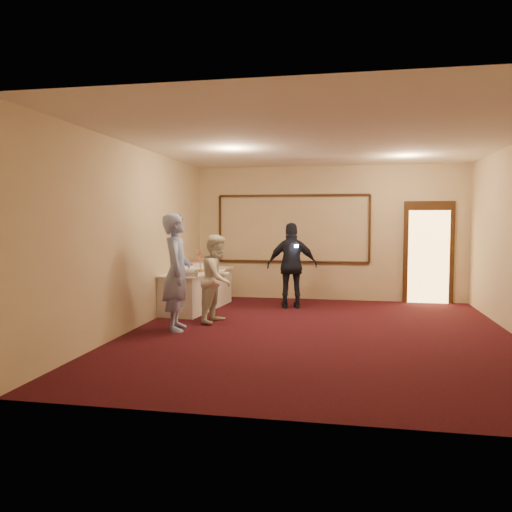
{
  "coord_description": "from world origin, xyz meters",
  "views": [
    {
      "loc": [
        0.45,
        -7.79,
        1.77
      ],
      "look_at": [
        -1.17,
        0.92,
        1.15
      ],
      "focal_mm": 35.0,
      "sensor_mm": 36.0,
      "label": 1
    }
  ],
  "objects": [
    {
      "name": "floor",
      "position": [
        0.0,
        0.0,
        0.0
      ],
      "size": [
        7.0,
        7.0,
        0.0
      ],
      "primitive_type": "plane",
      "color": "black",
      "rests_on": "ground"
    },
    {
      "name": "room_walls",
      "position": [
        0.0,
        0.0,
        2.03
      ],
      "size": [
        6.04,
        7.04,
        3.02
      ],
      "color": "beige",
      "rests_on": "floor"
    },
    {
      "name": "wall_molding",
      "position": [
        -0.8,
        3.47,
        1.6
      ],
      "size": [
        3.45,
        0.04,
        1.55
      ],
      "color": "#32210F",
      "rests_on": "room_walls"
    },
    {
      "name": "doorway",
      "position": [
        2.15,
        3.45,
        1.08
      ],
      "size": [
        1.05,
        0.07,
        2.2
      ],
      "color": "#32210F",
      "rests_on": "floor"
    },
    {
      "name": "buffet_table",
      "position": [
        -2.57,
        1.8,
        0.39
      ],
      "size": [
        1.09,
        2.31,
        0.77
      ],
      "color": "silver",
      "rests_on": "floor"
    },
    {
      "name": "pavlova_tray",
      "position": [
        -2.47,
        0.95,
        0.86
      ],
      "size": [
        0.51,
        0.58,
        0.2
      ],
      "color": "#BABDC2",
      "rests_on": "buffet_table"
    },
    {
      "name": "cupcake_stand",
      "position": [
        -2.76,
        2.71,
        0.91
      ],
      "size": [
        0.27,
        0.27,
        0.4
      ],
      "color": "#EC4762",
      "rests_on": "buffet_table"
    },
    {
      "name": "plate_stack_a",
      "position": [
        -2.62,
        1.92,
        0.85
      ],
      "size": [
        0.18,
        0.18,
        0.15
      ],
      "color": "white",
      "rests_on": "buffet_table"
    },
    {
      "name": "plate_stack_b",
      "position": [
        -2.48,
        2.08,
        0.85
      ],
      "size": [
        0.19,
        0.19,
        0.16
      ],
      "color": "white",
      "rests_on": "buffet_table"
    },
    {
      "name": "tart",
      "position": [
        -2.38,
        1.56,
        0.79
      ],
      "size": [
        0.25,
        0.25,
        0.05
      ],
      "color": "white",
      "rests_on": "buffet_table"
    },
    {
      "name": "man",
      "position": [
        -2.27,
        -0.16,
        0.95
      ],
      "size": [
        0.61,
        0.78,
        1.89
      ],
      "primitive_type": "imported",
      "rotation": [
        0.0,
        0.0,
        1.81
      ],
      "color": "#8B9FE4",
      "rests_on": "floor"
    },
    {
      "name": "woman",
      "position": [
        -1.8,
        0.62,
        0.77
      ],
      "size": [
        0.71,
        0.84,
        1.54
      ],
      "primitive_type": "imported",
      "rotation": [
        0.0,
        0.0,
        1.38
      ],
      "color": "silver",
      "rests_on": "floor"
    },
    {
      "name": "guest",
      "position": [
        -0.68,
        2.27,
        0.87
      ],
      "size": [
        1.08,
        0.59,
        1.74
      ],
      "primitive_type": "imported",
      "rotation": [
        0.0,
        0.0,
        3.31
      ],
      "color": "black",
      "rests_on": "floor"
    },
    {
      "name": "camera_flash",
      "position": [
        -0.57,
        2.07,
        1.28
      ],
      "size": [
        0.08,
        0.06,
        0.05
      ],
      "primitive_type": "cube",
      "rotation": [
        0.0,
        0.0,
        -0.31
      ],
      "color": "white",
      "rests_on": "guest"
    }
  ]
}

